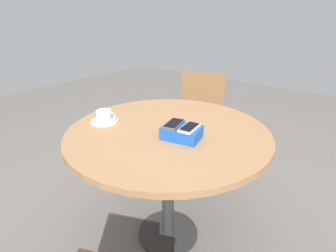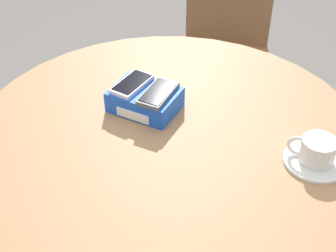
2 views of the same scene
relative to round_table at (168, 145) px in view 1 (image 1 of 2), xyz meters
name	(u,v)px [view 1 (image 1 of 2)]	position (x,y,z in m)	size (l,w,h in m)	color
ground_plane	(168,233)	(0.00, 0.00, -0.62)	(8.00, 8.00, 0.00)	slate
round_table	(168,145)	(0.00, 0.00, 0.00)	(1.05, 1.05, 0.71)	#2D2D2D
phone_box	(182,133)	(-0.11, 0.04, 0.12)	(0.20, 0.16, 0.06)	blue
phone_white	(190,128)	(-0.15, 0.03, 0.16)	(0.08, 0.13, 0.01)	silver
phone_gray	(174,124)	(-0.07, 0.05, 0.16)	(0.10, 0.14, 0.01)	#515156
saucer	(104,121)	(0.34, 0.14, 0.10)	(0.15, 0.15, 0.01)	silver
coffee_cup	(104,115)	(0.34, 0.14, 0.13)	(0.11, 0.08, 0.06)	silver
chair_near_window	(199,120)	(0.30, -0.79, -0.19)	(0.50, 0.50, 0.81)	brown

